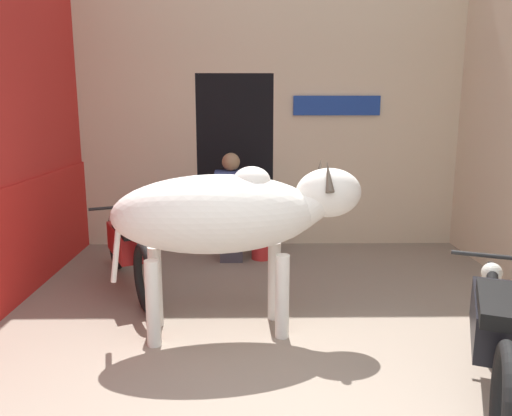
# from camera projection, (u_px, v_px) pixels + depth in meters

# --- Properties ---
(wall_back_with_doorway) EXTENTS (4.86, 0.93, 3.95)m
(wall_back_with_doorway) POSITION_uv_depth(u_px,v_px,m) (259.00, 114.00, 6.57)
(wall_back_with_doorway) COLOR beige
(wall_back_with_doorway) RESTS_ON ground_plane
(cow) EXTENTS (2.02, 0.85, 1.40)m
(cow) POSITION_uv_depth(u_px,v_px,m) (230.00, 214.00, 3.90)
(cow) COLOR silver
(cow) RESTS_ON ground_plane
(motorcycle_near) EXTENTS (0.92, 1.94, 0.77)m
(motorcycle_near) POSITION_uv_depth(u_px,v_px,m) (496.00, 329.00, 3.10)
(motorcycle_near) COLOR black
(motorcycle_near) RESTS_ON ground_plane
(motorcycle_far) EXTENTS (0.95, 1.83, 0.75)m
(motorcycle_far) POSITION_uv_depth(u_px,v_px,m) (128.00, 247.00, 4.99)
(motorcycle_far) COLOR black
(motorcycle_far) RESTS_ON ground_plane
(shopkeeper_seated) EXTENTS (0.38, 0.34, 1.27)m
(shopkeeper_seated) POSITION_uv_depth(u_px,v_px,m) (231.00, 204.00, 5.90)
(shopkeeper_seated) COLOR #3D3842
(shopkeeper_seated) RESTS_ON ground_plane
(plastic_stool) EXTENTS (0.35, 0.35, 0.44)m
(plastic_stool) POSITION_uv_depth(u_px,v_px,m) (262.00, 240.00, 5.98)
(plastic_stool) COLOR red
(plastic_stool) RESTS_ON ground_plane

